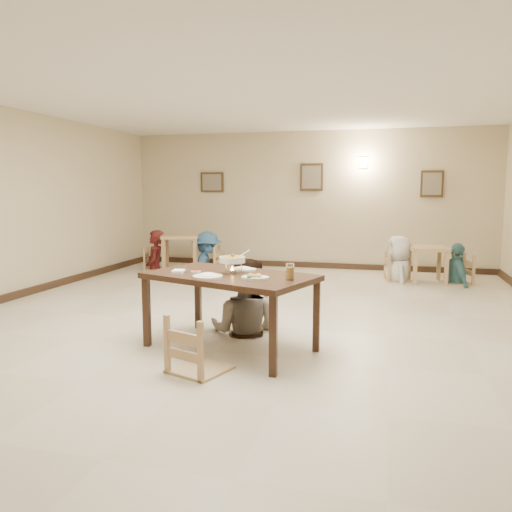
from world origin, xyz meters
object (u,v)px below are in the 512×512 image
(bg_chair_lr, at_px, (207,248))
(bg_chair_rl, at_px, (399,255))
(main_diner, at_px, (244,258))
(bg_diner_a, at_px, (154,230))
(curry_warmer, at_px, (232,260))
(bg_table_right, at_px, (428,254))
(chair_near, at_px, (199,317))
(bg_diner_d, at_px, (458,243))
(bg_diner_b, at_px, (207,231))
(bg_diner_c, at_px, (400,236))
(bg_chair_rr, at_px, (457,256))
(drink_glass, at_px, (290,272))
(main_table, at_px, (230,281))
(bg_chair_ll, at_px, (155,249))
(chair_far, at_px, (246,293))
(bg_table_left, at_px, (180,241))

(bg_chair_lr, xyz_separation_m, bg_chair_rl, (3.94, -0.13, -0.01))
(main_diner, xyz_separation_m, bg_diner_a, (-3.20, 4.10, -0.05))
(curry_warmer, xyz_separation_m, bg_table_right, (2.37, 4.66, -0.44))
(chair_near, bearing_deg, bg_diner_d, -99.26)
(bg_chair_rl, bearing_deg, bg_diner_b, 76.94)
(curry_warmer, distance_m, bg_diner_c, 5.08)
(bg_chair_lr, bearing_deg, bg_chair_rr, 83.13)
(bg_diner_b, xyz_separation_m, bg_diner_c, (3.94, -0.13, 0.01))
(curry_warmer, bearing_deg, bg_table_right, 63.08)
(chair_near, relative_size, drink_glass, 6.37)
(bg_chair_lr, xyz_separation_m, bg_diner_d, (4.97, -0.21, 0.26))
(main_table, height_order, bg_diner_a, bg_diner_a)
(bg_chair_ll, bearing_deg, bg_chair_lr, -99.16)
(main_table, relative_size, bg_chair_rl, 2.01)
(main_table, distance_m, bg_diner_d, 5.51)
(chair_far, bearing_deg, bg_diner_d, 69.20)
(chair_near, bearing_deg, bg_chair_lr, -50.88)
(bg_table_right, xyz_separation_m, bg_diner_a, (-5.61, 0.06, 0.32))
(curry_warmer, bearing_deg, main_diner, 94.08)
(main_diner, height_order, bg_diner_c, main_diner)
(main_table, height_order, bg_chair_lr, bg_chair_lr)
(main_diner, height_order, curry_warmer, main_diner)
(curry_warmer, bearing_deg, bg_diner_c, 68.60)
(bg_diner_b, height_order, bg_diner_c, bg_diner_c)
(chair_far, relative_size, bg_diner_c, 0.53)
(main_table, bearing_deg, bg_table_left, 137.90)
(main_diner, relative_size, bg_chair_rl, 1.84)
(chair_near, xyz_separation_m, curry_warmer, (0.09, 0.76, 0.45))
(bg_diner_c, bearing_deg, bg_chair_rl, 169.16)
(chair_far, distance_m, bg_diner_c, 4.44)
(curry_warmer, distance_m, bg_diner_a, 5.73)
(main_diner, distance_m, bg_diner_d, 4.97)
(chair_far, height_order, bg_diner_a, bg_diner_a)
(main_diner, xyz_separation_m, bg_diner_b, (-2.04, 4.23, -0.06))
(chair_near, distance_m, bg_chair_lr, 5.96)
(chair_near, distance_m, bg_table_left, 6.11)
(curry_warmer, height_order, bg_table_left, curry_warmer)
(chair_near, xyz_separation_m, main_diner, (0.05, 1.39, 0.39))
(chair_near, distance_m, drink_glass, 1.01)
(bg_chair_ll, xyz_separation_m, bg_chair_rl, (5.10, 0.00, 0.05))
(bg_table_left, bearing_deg, bg_diner_b, 7.37)
(chair_far, xyz_separation_m, drink_glass, (0.73, -0.96, 0.45))
(bg_diner_a, distance_m, bg_diner_d, 6.13)
(bg_chair_rl, bearing_deg, curry_warmer, 147.37)
(main_table, height_order, bg_diner_d, bg_diner_d)
(main_table, bearing_deg, bg_chair_lr, 132.03)
(main_diner, distance_m, bg_table_left, 4.92)
(bg_chair_rl, bearing_deg, drink_glass, 155.45)
(chair_far, height_order, drink_glass, drink_glass)
(curry_warmer, relative_size, bg_table_left, 0.32)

